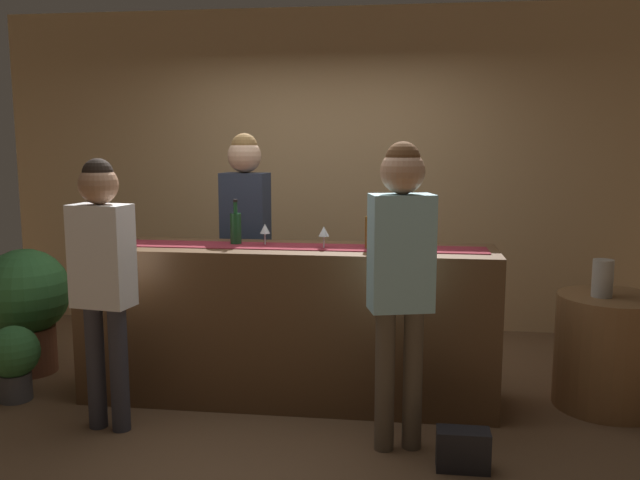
{
  "coord_description": "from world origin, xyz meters",
  "views": [
    {
      "loc": [
        0.79,
        -4.25,
        1.73
      ],
      "look_at": [
        0.22,
        0.0,
        1.09
      ],
      "focal_mm": 37.51,
      "sensor_mm": 36.0,
      "label": 1
    }
  ],
  "objects_px": {
    "customer_sipping": "(401,262)",
    "potted_plant_tall": "(26,302)",
    "wine_bottle_amber": "(371,232)",
    "vase_on_side_table": "(603,278)",
    "customer_browsing": "(102,267)",
    "potted_plant_small": "(13,358)",
    "wine_glass_near_customer": "(324,232)",
    "bartender": "(246,223)",
    "handbag": "(463,450)",
    "wine_glass_mid_counter": "(265,229)",
    "wine_bottle_green": "(236,228)",
    "round_side_table": "(609,352)"
  },
  "relations": [
    {
      "from": "customer_browsing",
      "to": "wine_glass_mid_counter",
      "type": "bearing_deg",
      "value": 47.13
    },
    {
      "from": "wine_glass_mid_counter",
      "to": "potted_plant_small",
      "type": "distance_m",
      "value": 1.89
    },
    {
      "from": "customer_sipping",
      "to": "vase_on_side_table",
      "type": "xyz_separation_m",
      "value": [
        1.27,
        0.76,
        -0.21
      ]
    },
    {
      "from": "wine_bottle_amber",
      "to": "potted_plant_tall",
      "type": "relative_size",
      "value": 0.32
    },
    {
      "from": "handbag",
      "to": "customer_browsing",
      "type": "bearing_deg",
      "value": 173.42
    },
    {
      "from": "customer_browsing",
      "to": "potted_plant_small",
      "type": "xyz_separation_m",
      "value": [
        -0.82,
        0.34,
        -0.7
      ]
    },
    {
      "from": "wine_glass_near_customer",
      "to": "round_side_table",
      "type": "distance_m",
      "value": 2.01
    },
    {
      "from": "wine_bottle_amber",
      "to": "vase_on_side_table",
      "type": "height_order",
      "value": "wine_bottle_amber"
    },
    {
      "from": "wine_bottle_green",
      "to": "vase_on_side_table",
      "type": "distance_m",
      "value": 2.39
    },
    {
      "from": "wine_bottle_green",
      "to": "wine_bottle_amber",
      "type": "relative_size",
      "value": 1.0
    },
    {
      "from": "wine_bottle_green",
      "to": "customer_sipping",
      "type": "distance_m",
      "value": 1.31
    },
    {
      "from": "wine_bottle_amber",
      "to": "wine_glass_mid_counter",
      "type": "bearing_deg",
      "value": 174.53
    },
    {
      "from": "wine_bottle_green",
      "to": "handbag",
      "type": "bearing_deg",
      "value": -31.99
    },
    {
      "from": "wine_bottle_green",
      "to": "customer_sipping",
      "type": "bearing_deg",
      "value": -32.39
    },
    {
      "from": "customer_browsing",
      "to": "potted_plant_tall",
      "type": "xyz_separation_m",
      "value": [
        -1.04,
        0.87,
        -0.46
      ]
    },
    {
      "from": "wine_bottle_amber",
      "to": "wine_glass_near_customer",
      "type": "bearing_deg",
      "value": -177.9
    },
    {
      "from": "bartender",
      "to": "vase_on_side_table",
      "type": "xyz_separation_m",
      "value": [
        2.44,
        -0.46,
        -0.25
      ]
    },
    {
      "from": "customer_browsing",
      "to": "potted_plant_tall",
      "type": "bearing_deg",
      "value": 148.51
    },
    {
      "from": "wine_bottle_amber",
      "to": "customer_sipping",
      "type": "bearing_deg",
      "value": -72.27
    },
    {
      "from": "bartender",
      "to": "customer_browsing",
      "type": "xyz_separation_m",
      "value": [
        -0.57,
        -1.19,
        -0.12
      ]
    },
    {
      "from": "wine_glass_near_customer",
      "to": "customer_sipping",
      "type": "distance_m",
      "value": 0.8
    },
    {
      "from": "wine_bottle_amber",
      "to": "wine_glass_mid_counter",
      "type": "height_order",
      "value": "wine_bottle_amber"
    },
    {
      "from": "bartender",
      "to": "handbag",
      "type": "relative_size",
      "value": 6.36
    },
    {
      "from": "potted_plant_tall",
      "to": "vase_on_side_table",
      "type": "bearing_deg",
      "value": -1.97
    },
    {
      "from": "handbag",
      "to": "wine_bottle_amber",
      "type": "bearing_deg",
      "value": 123.26
    },
    {
      "from": "wine_glass_near_customer",
      "to": "customer_browsing",
      "type": "relative_size",
      "value": 0.09
    },
    {
      "from": "wine_glass_mid_counter",
      "to": "bartender",
      "type": "distance_m",
      "value": 0.59
    },
    {
      "from": "vase_on_side_table",
      "to": "handbag",
      "type": "bearing_deg",
      "value": -133.6
    },
    {
      "from": "customer_sipping",
      "to": "potted_plant_tall",
      "type": "height_order",
      "value": "customer_sipping"
    },
    {
      "from": "wine_bottle_green",
      "to": "customer_browsing",
      "type": "distance_m",
      "value": 0.93
    },
    {
      "from": "wine_glass_near_customer",
      "to": "potted_plant_tall",
      "type": "height_order",
      "value": "wine_glass_near_customer"
    },
    {
      "from": "wine_glass_mid_counter",
      "to": "round_side_table",
      "type": "xyz_separation_m",
      "value": [
        2.25,
        0.1,
        -0.77
      ]
    },
    {
      "from": "customer_sipping",
      "to": "vase_on_side_table",
      "type": "height_order",
      "value": "customer_sipping"
    },
    {
      "from": "wine_glass_near_customer",
      "to": "potted_plant_small",
      "type": "relative_size",
      "value": 0.28
    },
    {
      "from": "wine_glass_near_customer",
      "to": "handbag",
      "type": "height_order",
      "value": "wine_glass_near_customer"
    },
    {
      "from": "wine_bottle_amber",
      "to": "potted_plant_tall",
      "type": "distance_m",
      "value": 2.65
    },
    {
      "from": "customer_browsing",
      "to": "handbag",
      "type": "distance_m",
      "value": 2.27
    },
    {
      "from": "wine_bottle_green",
      "to": "handbag",
      "type": "height_order",
      "value": "wine_bottle_green"
    },
    {
      "from": "wine_bottle_green",
      "to": "round_side_table",
      "type": "relative_size",
      "value": 0.41
    },
    {
      "from": "bartender",
      "to": "round_side_table",
      "type": "distance_m",
      "value": 2.66
    },
    {
      "from": "bartender",
      "to": "wine_glass_mid_counter",
      "type": "bearing_deg",
      "value": 123.41
    },
    {
      "from": "wine_glass_mid_counter",
      "to": "bartender",
      "type": "height_order",
      "value": "bartender"
    },
    {
      "from": "wine_bottle_amber",
      "to": "customer_browsing",
      "type": "height_order",
      "value": "customer_browsing"
    },
    {
      "from": "wine_bottle_amber",
      "to": "bartender",
      "type": "distance_m",
      "value": 1.14
    },
    {
      "from": "customer_sipping",
      "to": "wine_glass_near_customer",
      "type": "bearing_deg",
      "value": 114.31
    },
    {
      "from": "wine_bottle_amber",
      "to": "potted_plant_small",
      "type": "relative_size",
      "value": 0.6
    },
    {
      "from": "wine_bottle_green",
      "to": "potted_plant_tall",
      "type": "height_order",
      "value": "wine_bottle_green"
    },
    {
      "from": "customer_sipping",
      "to": "potted_plant_tall",
      "type": "distance_m",
      "value": 2.96
    },
    {
      "from": "wine_glass_mid_counter",
      "to": "potted_plant_tall",
      "type": "relative_size",
      "value": 0.15
    },
    {
      "from": "customer_sipping",
      "to": "vase_on_side_table",
      "type": "bearing_deg",
      "value": 16.27
    }
  ]
}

